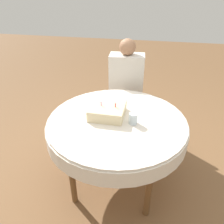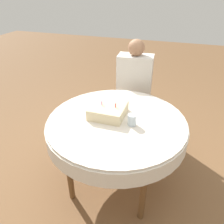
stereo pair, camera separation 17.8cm
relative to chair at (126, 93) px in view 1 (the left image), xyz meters
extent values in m
plane|color=brown|center=(0.05, -0.89, -0.51)|extent=(12.00, 12.00, 0.00)
cylinder|color=silver|center=(0.05, -0.89, 0.19)|extent=(1.14, 1.14, 0.02)
cylinder|color=silver|center=(0.05, -0.89, 0.12)|extent=(1.16, 1.16, 0.13)
cylinder|color=brown|center=(-0.26, -1.21, -0.16)|extent=(0.05, 0.05, 0.69)
cylinder|color=brown|center=(0.36, -1.21, -0.16)|extent=(0.05, 0.05, 0.69)
cylinder|color=brown|center=(-0.26, -0.58, -0.16)|extent=(0.05, 0.05, 0.69)
cylinder|color=brown|center=(0.36, -0.58, -0.16)|extent=(0.05, 0.05, 0.69)
cube|color=brown|center=(0.01, -0.07, -0.05)|extent=(0.42, 0.42, 0.04)
cube|color=brown|center=(-0.01, 0.11, 0.19)|extent=(0.35, 0.06, 0.45)
cylinder|color=brown|center=(-0.15, -0.25, -0.29)|extent=(0.04, 0.04, 0.44)
cylinder|color=brown|center=(0.18, -0.22, -0.29)|extent=(0.04, 0.04, 0.44)
cylinder|color=brown|center=(-0.17, 0.08, -0.29)|extent=(0.04, 0.04, 0.44)
cylinder|color=brown|center=(0.16, 0.11, -0.29)|extent=(0.04, 0.04, 0.44)
cylinder|color=#9E7051|center=(-0.08, -0.23, -0.27)|extent=(0.09, 0.09, 0.48)
cylinder|color=#9E7051|center=(0.11, -0.22, -0.27)|extent=(0.09, 0.09, 0.48)
cube|color=beige|center=(0.01, -0.07, 0.23)|extent=(0.40, 0.25, 0.53)
sphere|color=#9E7051|center=(0.01, -0.07, 0.58)|extent=(0.18, 0.18, 0.18)
cube|color=beige|center=(-0.04, -0.85, 0.25)|extent=(0.28, 0.28, 0.09)
cylinder|color=red|center=(0.03, -0.86, 0.31)|extent=(0.01, 0.01, 0.04)
cylinder|color=#D166B2|center=(-0.09, -0.85, 0.31)|extent=(0.01, 0.01, 0.04)
cylinder|color=silver|center=(0.19, -0.93, 0.24)|extent=(0.07, 0.07, 0.09)
camera|label=1|loc=(0.31, -2.38, 1.17)|focal=35.00mm
camera|label=2|loc=(0.48, -2.33, 1.17)|focal=35.00mm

